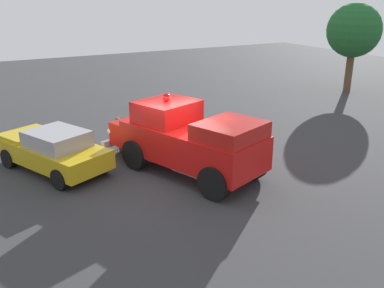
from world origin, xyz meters
TOP-DOWN VIEW (x-y plane):
  - ground_plane at (0.00, 0.00)m, footprint 60.00×60.00m
  - vintage_fire_truck at (-0.20, 0.39)m, footprint 6.33×4.09m
  - classic_hot_rod at (-2.56, -3.56)m, footprint 4.74×3.47m
  - lawn_chair_near_truck at (-3.48, -0.93)m, footprint 0.57×0.58m
  - lawn_chair_by_car at (-1.79, 3.18)m, footprint 0.67×0.67m
  - spectator_seated at (-3.35, -0.91)m, footprint 0.59×0.46m
  - oak_tree_left at (-6.46, 14.99)m, footprint 3.18×3.18m

SIDE VIEW (x-z plane):
  - ground_plane at x=0.00m, z-range 0.00..0.00m
  - lawn_chair_near_truck at x=-3.48m, z-range 0.08..1.10m
  - lawn_chair_by_car at x=-1.79m, z-range 0.08..1.10m
  - spectator_seated at x=-3.35m, z-range 0.05..1.34m
  - classic_hot_rod at x=-2.56m, z-range 0.02..1.48m
  - vintage_fire_truck at x=-0.20m, z-range -0.10..2.49m
  - oak_tree_left at x=-6.46m, z-range 1.02..6.30m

